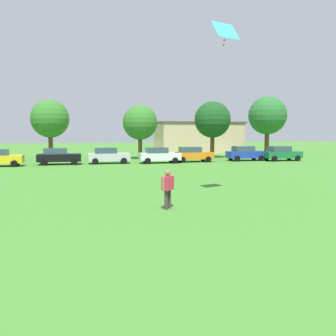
{
  "coord_description": "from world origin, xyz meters",
  "views": [
    {
      "loc": [
        0.15,
        -0.39,
        3.35
      ],
      "look_at": [
        2.7,
        10.39,
        2.24
      ],
      "focal_mm": 38.95,
      "sensor_mm": 36.0,
      "label": 1
    }
  ],
  "objects_px": {
    "adult_bystander": "(168,186)",
    "kite": "(225,31)",
    "parked_car_blue_5": "(245,153)",
    "tree_left": "(50,119)",
    "tree_far_right": "(267,116)",
    "parked_car_green_6": "(281,153)",
    "parked_car_silver_2": "(108,155)",
    "parked_car_black_1": "(58,156)",
    "parked_car_white_3": "(159,155)",
    "parked_car_orange_4": "(192,154)",
    "tree_center": "(140,123)",
    "tree_right": "(213,120)"
  },
  "relations": [
    {
      "from": "kite",
      "to": "tree_center",
      "type": "xyz_separation_m",
      "value": [
        -0.05,
        26.72,
        -3.81
      ]
    },
    {
      "from": "parked_car_orange_4",
      "to": "parked_car_blue_5",
      "type": "xyz_separation_m",
      "value": [
        6.46,
        0.3,
        0.0
      ]
    },
    {
      "from": "parked_car_orange_4",
      "to": "kite",
      "type": "bearing_deg",
      "value": -102.98
    },
    {
      "from": "parked_car_silver_2",
      "to": "tree_far_right",
      "type": "xyz_separation_m",
      "value": [
        22.57,
        8.03,
        4.69
      ]
    },
    {
      "from": "parked_car_black_1",
      "to": "parked_car_green_6",
      "type": "xyz_separation_m",
      "value": [
        24.63,
        -0.84,
        0.0
      ]
    },
    {
      "from": "parked_car_blue_5",
      "to": "parked_car_green_6",
      "type": "height_order",
      "value": "same"
    },
    {
      "from": "tree_center",
      "to": "tree_left",
      "type": "bearing_deg",
      "value": 163.5
    },
    {
      "from": "tree_left",
      "to": "tree_far_right",
      "type": "xyz_separation_m",
      "value": [
        28.98,
        -0.59,
        0.67
      ]
    },
    {
      "from": "kite",
      "to": "parked_car_silver_2",
      "type": "height_order",
      "value": "kite"
    },
    {
      "from": "parked_car_white_3",
      "to": "parked_car_orange_4",
      "type": "height_order",
      "value": "same"
    },
    {
      "from": "adult_bystander",
      "to": "tree_left",
      "type": "height_order",
      "value": "tree_left"
    },
    {
      "from": "parked_car_white_3",
      "to": "tree_center",
      "type": "bearing_deg",
      "value": 99.43
    },
    {
      "from": "kite",
      "to": "parked_car_blue_5",
      "type": "xyz_separation_m",
      "value": [
        11.34,
        21.49,
        -7.37
      ]
    },
    {
      "from": "adult_bystander",
      "to": "tree_center",
      "type": "distance_m",
      "value": 29.22
    },
    {
      "from": "parked_car_black_1",
      "to": "parked_car_white_3",
      "type": "height_order",
      "value": "same"
    },
    {
      "from": "parked_car_black_1",
      "to": "parked_car_orange_4",
      "type": "relative_size",
      "value": 1.0
    },
    {
      "from": "parked_car_white_3",
      "to": "tree_left",
      "type": "xyz_separation_m",
      "value": [
        -11.69,
        9.36,
        4.02
      ]
    },
    {
      "from": "parked_car_green_6",
      "to": "tree_left",
      "type": "height_order",
      "value": "tree_left"
    },
    {
      "from": "tree_right",
      "to": "adult_bystander",
      "type": "bearing_deg",
      "value": -113.7
    },
    {
      "from": "parked_car_black_1",
      "to": "parked_car_orange_4",
      "type": "xyz_separation_m",
      "value": [
        14.19,
        -0.04,
        0.0
      ]
    },
    {
      "from": "parked_car_blue_5",
      "to": "tree_right",
      "type": "relative_size",
      "value": 0.6
    },
    {
      "from": "parked_car_silver_2",
      "to": "parked_car_green_6",
      "type": "bearing_deg",
      "value": -2.55
    },
    {
      "from": "kite",
      "to": "tree_far_right",
      "type": "bearing_deg",
      "value": 58.05
    },
    {
      "from": "adult_bystander",
      "to": "parked_car_blue_5",
      "type": "relative_size",
      "value": 0.4
    },
    {
      "from": "parked_car_orange_4",
      "to": "parked_car_black_1",
      "type": "bearing_deg",
      "value": 179.84
    },
    {
      "from": "parked_car_green_6",
      "to": "parked_car_black_1",
      "type": "bearing_deg",
      "value": 178.04
    },
    {
      "from": "kite",
      "to": "tree_center",
      "type": "height_order",
      "value": "kite"
    },
    {
      "from": "kite",
      "to": "tree_right",
      "type": "height_order",
      "value": "kite"
    },
    {
      "from": "tree_left",
      "to": "tree_center",
      "type": "relative_size",
      "value": 1.11
    },
    {
      "from": "parked_car_white_3",
      "to": "tree_far_right",
      "type": "xyz_separation_m",
      "value": [
        17.29,
        8.76,
        4.69
      ]
    },
    {
      "from": "adult_bystander",
      "to": "parked_car_blue_5",
      "type": "xyz_separation_m",
      "value": [
        14.75,
        23.59,
        -0.17
      ]
    },
    {
      "from": "parked_car_orange_4",
      "to": "tree_right",
      "type": "relative_size",
      "value": 0.6
    },
    {
      "from": "parked_car_orange_4",
      "to": "parked_car_blue_5",
      "type": "bearing_deg",
      "value": 2.65
    },
    {
      "from": "parked_car_blue_5",
      "to": "parked_car_green_6",
      "type": "relative_size",
      "value": 1.0
    },
    {
      "from": "parked_car_black_1",
      "to": "parked_car_white_3",
      "type": "bearing_deg",
      "value": -3.91
    },
    {
      "from": "parked_car_black_1",
      "to": "parked_car_green_6",
      "type": "distance_m",
      "value": 24.64
    },
    {
      "from": "parked_car_silver_2",
      "to": "parked_car_blue_5",
      "type": "distance_m",
      "value": 15.65
    },
    {
      "from": "parked_car_green_6",
      "to": "kite",
      "type": "bearing_deg",
      "value": -126.92
    },
    {
      "from": "parked_car_blue_5",
      "to": "parked_car_green_6",
      "type": "distance_m",
      "value": 4.12
    },
    {
      "from": "adult_bystander",
      "to": "kite",
      "type": "height_order",
      "value": "kite"
    },
    {
      "from": "parked_car_orange_4",
      "to": "parked_car_white_3",
      "type": "bearing_deg",
      "value": -170.35
    },
    {
      "from": "parked_car_blue_5",
      "to": "parked_car_green_6",
      "type": "xyz_separation_m",
      "value": [
        3.97,
        -1.1,
        0.0
      ]
    },
    {
      "from": "parked_car_white_3",
      "to": "parked_car_blue_5",
      "type": "distance_m",
      "value": 10.41
    },
    {
      "from": "kite",
      "to": "tree_left",
      "type": "height_order",
      "value": "kite"
    },
    {
      "from": "parked_car_silver_2",
      "to": "adult_bystander",
      "type": "bearing_deg",
      "value": -87.79
    },
    {
      "from": "kite",
      "to": "parked_car_green_6",
      "type": "relative_size",
      "value": 0.35
    },
    {
      "from": "adult_bystander",
      "to": "kite",
      "type": "relative_size",
      "value": 1.13
    },
    {
      "from": "tree_right",
      "to": "parked_car_green_6",
      "type": "bearing_deg",
      "value": -45.52
    },
    {
      "from": "parked_car_orange_4",
      "to": "tree_right",
      "type": "bearing_deg",
      "value": 51.48
    },
    {
      "from": "adult_bystander",
      "to": "tree_center",
      "type": "relative_size",
      "value": 0.26
    }
  ]
}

